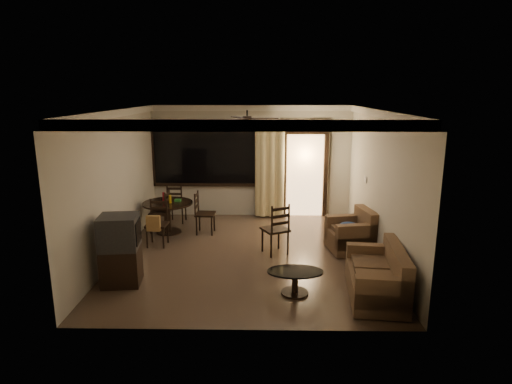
{
  "coord_description": "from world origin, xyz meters",
  "views": [
    {
      "loc": [
        0.31,
        -7.92,
        3.14
      ],
      "look_at": [
        0.16,
        0.2,
        1.21
      ],
      "focal_mm": 30.0,
      "sensor_mm": 36.0,
      "label": 1
    }
  ],
  "objects_px": {
    "dining_chair_north": "(177,211)",
    "side_chair": "(275,238)",
    "armchair": "(353,234)",
    "dining_chair_west": "(161,220)",
    "dining_chair_east": "(205,221)",
    "coffee_table": "(295,278)",
    "tv_cabinet": "(120,250)",
    "sofa": "(380,278)",
    "dining_chair_south": "(157,231)",
    "dining_table": "(168,209)"
  },
  "relations": [
    {
      "from": "armchair",
      "to": "coffee_table",
      "type": "relative_size",
      "value": 1.08
    },
    {
      "from": "side_chair",
      "to": "dining_chair_west",
      "type": "bearing_deg",
      "value": -53.96
    },
    {
      "from": "dining_chair_north",
      "to": "dining_chair_west",
      "type": "bearing_deg",
      "value": 75.9
    },
    {
      "from": "dining_chair_west",
      "to": "coffee_table",
      "type": "xyz_separation_m",
      "value": [
        2.85,
        -3.03,
        -0.02
      ]
    },
    {
      "from": "dining_chair_south",
      "to": "dining_chair_north",
      "type": "relative_size",
      "value": 1.0
    },
    {
      "from": "dining_chair_north",
      "to": "sofa",
      "type": "bearing_deg",
      "value": 138.32
    },
    {
      "from": "dining_chair_east",
      "to": "side_chair",
      "type": "bearing_deg",
      "value": -124.9
    },
    {
      "from": "dining_chair_west",
      "to": "dining_chair_east",
      "type": "height_order",
      "value": "same"
    },
    {
      "from": "dining_chair_west",
      "to": "dining_chair_south",
      "type": "xyz_separation_m",
      "value": [
        0.14,
        -0.9,
        0.02
      ]
    },
    {
      "from": "dining_chair_north",
      "to": "side_chair",
      "type": "xyz_separation_m",
      "value": [
        2.35,
        -2.04,
        0.03
      ]
    },
    {
      "from": "tv_cabinet",
      "to": "coffee_table",
      "type": "xyz_separation_m",
      "value": [
        2.86,
        -0.32,
        -0.33
      ]
    },
    {
      "from": "sofa",
      "to": "armchair",
      "type": "xyz_separation_m",
      "value": [
        -0.01,
        2.0,
        0.03
      ]
    },
    {
      "from": "dining_table",
      "to": "coffee_table",
      "type": "height_order",
      "value": "dining_table"
    },
    {
      "from": "coffee_table",
      "to": "dining_chair_south",
      "type": "bearing_deg",
      "value": 141.79
    },
    {
      "from": "dining_chair_east",
      "to": "dining_chair_west",
      "type": "bearing_deg",
      "value": 88.14
    },
    {
      "from": "sofa",
      "to": "side_chair",
      "type": "bearing_deg",
      "value": 136.53
    },
    {
      "from": "dining_chair_west",
      "to": "dining_chair_north",
      "type": "bearing_deg",
      "value": 165.9
    },
    {
      "from": "dining_table",
      "to": "tv_cabinet",
      "type": "xyz_separation_m",
      "value": [
        -0.2,
        -2.66,
        0.03
      ]
    },
    {
      "from": "dining_chair_east",
      "to": "dining_chair_north",
      "type": "xyz_separation_m",
      "value": [
        -0.8,
        0.83,
        0.0
      ]
    },
    {
      "from": "dining_chair_west",
      "to": "side_chair",
      "type": "height_order",
      "value": "side_chair"
    },
    {
      "from": "dining_table",
      "to": "dining_chair_east",
      "type": "xyz_separation_m",
      "value": [
        0.83,
        -0.04,
        -0.27
      ]
    },
    {
      "from": "sofa",
      "to": "dining_chair_west",
      "type": "bearing_deg",
      "value": 148.97
    },
    {
      "from": "tv_cabinet",
      "to": "dining_table",
      "type": "bearing_deg",
      "value": 79.12
    },
    {
      "from": "sofa",
      "to": "side_chair",
      "type": "height_order",
      "value": "side_chair"
    },
    {
      "from": "dining_chair_west",
      "to": "sofa",
      "type": "bearing_deg",
      "value": 55.94
    },
    {
      "from": "dining_table",
      "to": "tv_cabinet",
      "type": "bearing_deg",
      "value": -94.3
    },
    {
      "from": "tv_cabinet",
      "to": "dining_chair_east",
      "type": "bearing_deg",
      "value": 61.86
    },
    {
      "from": "dining_table",
      "to": "sofa",
      "type": "distance_m",
      "value": 5.02
    },
    {
      "from": "armchair",
      "to": "tv_cabinet",
      "type": "bearing_deg",
      "value": -169.16
    },
    {
      "from": "dining_chair_north",
      "to": "dining_chair_south",
      "type": "bearing_deg",
      "value": 90.0
    },
    {
      "from": "dining_chair_north",
      "to": "side_chair",
      "type": "distance_m",
      "value": 3.11
    },
    {
      "from": "dining_chair_east",
      "to": "sofa",
      "type": "relative_size",
      "value": 0.61
    },
    {
      "from": "tv_cabinet",
      "to": "side_chair",
      "type": "xyz_separation_m",
      "value": [
        2.59,
        1.41,
        -0.28
      ]
    },
    {
      "from": "tv_cabinet",
      "to": "dining_chair_north",
      "type": "bearing_deg",
      "value": 79.46
    },
    {
      "from": "dining_chair_south",
      "to": "tv_cabinet",
      "type": "xyz_separation_m",
      "value": [
        -0.15,
        -1.8,
        0.29
      ]
    },
    {
      "from": "dining_chair_west",
      "to": "side_chair",
      "type": "relative_size",
      "value": 0.92
    },
    {
      "from": "dining_chair_east",
      "to": "dining_chair_north",
      "type": "relative_size",
      "value": 1.0
    },
    {
      "from": "armchair",
      "to": "side_chair",
      "type": "relative_size",
      "value": 0.93
    },
    {
      "from": "tv_cabinet",
      "to": "side_chair",
      "type": "distance_m",
      "value": 2.96
    },
    {
      "from": "dining_chair_north",
      "to": "coffee_table",
      "type": "bearing_deg",
      "value": 127.73
    },
    {
      "from": "tv_cabinet",
      "to": "dining_chair_west",
      "type": "bearing_deg",
      "value": 83.19
    },
    {
      "from": "tv_cabinet",
      "to": "coffee_table",
      "type": "relative_size",
      "value": 1.33
    },
    {
      "from": "dining_chair_north",
      "to": "sofa",
      "type": "relative_size",
      "value": 0.61
    },
    {
      "from": "dining_chair_east",
      "to": "armchair",
      "type": "distance_m",
      "value": 3.28
    },
    {
      "from": "coffee_table",
      "to": "dining_chair_north",
      "type": "bearing_deg",
      "value": 124.78
    },
    {
      "from": "sofa",
      "to": "coffee_table",
      "type": "height_order",
      "value": "sofa"
    },
    {
      "from": "tv_cabinet",
      "to": "side_chair",
      "type": "height_order",
      "value": "tv_cabinet"
    },
    {
      "from": "dining_chair_north",
      "to": "sofa",
      "type": "xyz_separation_m",
      "value": [
        3.92,
        -3.87,
        0.04
      ]
    },
    {
      "from": "sofa",
      "to": "side_chair",
      "type": "distance_m",
      "value": 2.41
    },
    {
      "from": "armchair",
      "to": "side_chair",
      "type": "bearing_deg",
      "value": 176.45
    }
  ]
}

